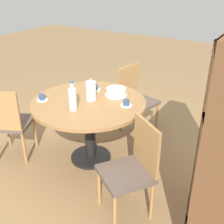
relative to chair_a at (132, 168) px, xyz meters
The scene contains 11 objects.
ground_plane 1.04m from the chair_a, 120.68° to the right, with size 14.00×14.00×0.00m, color #937047.
dining_table 0.93m from the chair_a, 120.68° to the right, with size 1.26×1.26×0.76m.
chair_a is the anchor object (origin of this frame).
chair_b 1.54m from the chair_a, 154.13° to the right, with size 0.50×0.50×0.91m.
chair_c 1.60m from the chair_a, 90.58° to the right, with size 0.56×0.56×0.91m.
coffee_pot 1.02m from the chair_a, 123.23° to the right, with size 0.11×0.11×0.25m.
water_bottle 0.92m from the chair_a, 105.00° to the right, with size 0.08×0.08×0.31m.
cake_main 1.04m from the chair_a, 141.04° to the right, with size 0.25×0.25×0.09m.
cup_a 1.30m from the chair_a, 100.18° to the right, with size 0.12×0.12×0.07m.
cup_b 1.24m from the chair_a, 130.13° to the right, with size 0.12×0.12×0.07m.
cup_c 0.76m from the chair_a, 146.46° to the right, with size 0.12×0.12×0.07m.
Camera 1 is at (2.25, 1.68, 2.02)m, focal length 45.00 mm.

